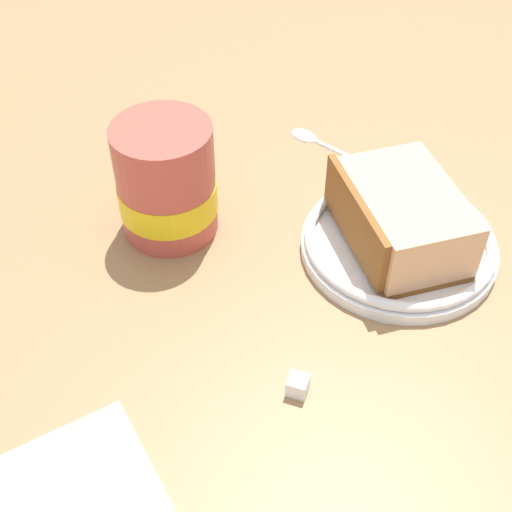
{
  "coord_description": "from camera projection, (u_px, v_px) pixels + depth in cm",
  "views": [
    {
      "loc": [
        13.44,
        37.25,
        41.92
      ],
      "look_at": [
        1.23,
        0.22,
        3.0
      ],
      "focal_mm": 48.5,
      "sensor_mm": 36.0,
      "label": 1
    }
  ],
  "objects": [
    {
      "name": "cake_slice",
      "position": [
        401.0,
        218.0,
        0.57
      ],
      "size": [
        8.78,
        12.1,
        5.64
      ],
      "color": "brown",
      "rests_on": "small_plate"
    },
    {
      "name": "ground_plane",
      "position": [
        269.0,
        286.0,
        0.58
      ],
      "size": [
        134.34,
        134.34,
        2.27
      ],
      "primitive_type": "cube",
      "color": "#936D47"
    },
    {
      "name": "teaspoon",
      "position": [
        323.0,
        142.0,
        0.71
      ],
      "size": [
        8.11,
        12.19,
        0.8
      ],
      "color": "silver",
      "rests_on": "ground_plane"
    },
    {
      "name": "sugar_cube",
      "position": [
        298.0,
        385.0,
        0.49
      ],
      "size": [
        2.03,
        2.03,
        1.45
      ],
      "primitive_type": "cube",
      "rotation": [
        0.0,
        0.0,
        0.91
      ],
      "color": "white",
      "rests_on": "ground_plane"
    },
    {
      "name": "small_plate",
      "position": [
        399.0,
        243.0,
        0.59
      ],
      "size": [
        16.76,
        16.76,
        1.95
      ],
      "color": "white",
      "rests_on": "ground_plane"
    },
    {
      "name": "tea_mug",
      "position": [
        166.0,
        182.0,
        0.59
      ],
      "size": [
        8.56,
        11.25,
        10.42
      ],
      "color": "#BF4C3F",
      "rests_on": "ground_plane"
    }
  ]
}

